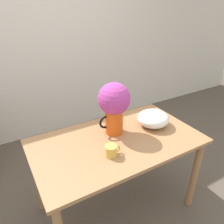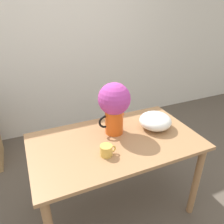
# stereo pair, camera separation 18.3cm
# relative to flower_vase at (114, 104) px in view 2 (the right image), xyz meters

# --- Properties ---
(ground_plane) EXTENTS (12.00, 12.00, 0.00)m
(ground_plane) POSITION_rel_flower_vase_xyz_m (-0.09, -0.22, -1.07)
(ground_plane) COLOR brown
(wall_back) EXTENTS (8.00, 0.05, 2.60)m
(wall_back) POSITION_rel_flower_vase_xyz_m (-0.09, 1.61, 0.23)
(wall_back) COLOR silver
(wall_back) RESTS_ON ground_plane
(table) EXTENTS (1.40, 0.81, 0.79)m
(table) POSITION_rel_flower_vase_xyz_m (-0.04, -0.12, -0.39)
(table) COLOR #A3754C
(table) RESTS_ON ground_plane
(flower_vase) EXTENTS (0.28, 0.27, 0.46)m
(flower_vase) POSITION_rel_flower_vase_xyz_m (0.00, 0.00, 0.00)
(flower_vase) COLOR #E05619
(flower_vase) RESTS_ON table
(coffee_mug) EXTENTS (0.13, 0.09, 0.09)m
(coffee_mug) POSITION_rel_flower_vase_xyz_m (-0.18, -0.27, -0.23)
(coffee_mug) COLOR gold
(coffee_mug) RESTS_ON table
(white_bowl) EXTENTS (0.29, 0.29, 0.14)m
(white_bowl) POSITION_rel_flower_vase_xyz_m (0.37, -0.08, -0.20)
(white_bowl) COLOR white
(white_bowl) RESTS_ON table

